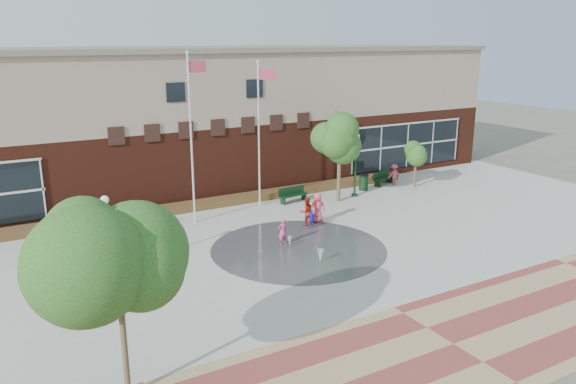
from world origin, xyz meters
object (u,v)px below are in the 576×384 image
tree_big_left (116,245)px  bench_left (145,226)px  flagpole_right (260,127)px  child_splash (283,232)px  flagpole_left (192,130)px  trash_can (364,182)px

tree_big_left → bench_left: bearing=72.1°
flagpole_right → child_splash: bearing=-85.3°
bench_left → tree_big_left: 14.88m
flagpole_left → tree_big_left: 15.42m
flagpole_left → bench_left: flagpole_left is taller
trash_can → tree_big_left: (-19.29, -14.47, 4.02)m
bench_left → trash_can: 14.95m
bench_left → tree_big_left: size_ratio=0.29×
flagpole_right → tree_big_left: size_ratio=1.35×
trash_can → child_splash: size_ratio=0.78×
child_splash → trash_can: bearing=-152.7°
flagpole_right → flagpole_left: bearing=-144.1°
flagpole_left → trash_can: size_ratio=8.70×
tree_big_left → child_splash: bearing=40.6°
flagpole_right → tree_big_left: 18.81m
flagpole_left → trash_can: bearing=4.8°
flagpole_right → trash_can: flagpole_right is taller
flagpole_right → tree_big_left: flagpole_right is taller
flagpole_left → trash_can: flagpole_left is taller
flagpole_left → flagpole_right: 4.67m
flagpole_left → child_splash: size_ratio=6.76×
tree_big_left → trash_can: bearing=36.9°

